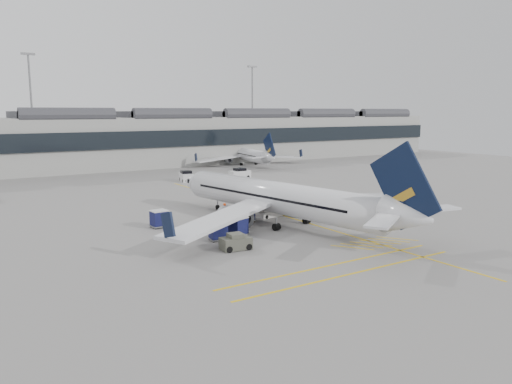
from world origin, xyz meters
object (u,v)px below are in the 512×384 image
ramp_agent_b (239,218)px  pushback_tug (236,242)px  belt_loader (270,212)px  airliner_main (281,199)px  ramp_agent_a (225,211)px  baggage_cart_a (246,213)px

ramp_agent_b → pushback_tug: bearing=41.3°
belt_loader → ramp_agent_b: bearing=-168.6°
airliner_main → pushback_tug: (-9.36, -6.09, -2.23)m
ramp_agent_a → pushback_tug: size_ratio=0.69×
belt_loader → ramp_agent_a: size_ratio=2.50×
airliner_main → ramp_agent_b: size_ratio=21.94×
baggage_cart_a → ramp_agent_b: size_ratio=1.12×
baggage_cart_a → ramp_agent_a: bearing=125.5°
baggage_cart_a → airliner_main: bearing=-48.1°
ramp_agent_b → pushback_tug: ramp_agent_b is taller
pushback_tug → belt_loader: bearing=48.8°
belt_loader → ramp_agent_b: 6.07m
ramp_agent_a → ramp_agent_b: size_ratio=1.16×
ramp_agent_a → ramp_agent_b: 3.44m
belt_loader → baggage_cart_a: size_ratio=2.59×
airliner_main → belt_loader: bearing=61.1°
belt_loader → ramp_agent_b: (-5.67, -2.17, 0.27)m
ramp_agent_a → pushback_tug: bearing=-165.1°
baggage_cart_a → ramp_agent_b: (-1.64, -1.18, -0.17)m
ramp_agent_a → pushback_tug: (-5.38, -11.53, -0.30)m
ramp_agent_a → ramp_agent_b: ramp_agent_a is taller
ramp_agent_b → ramp_agent_a: bearing=-109.7°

